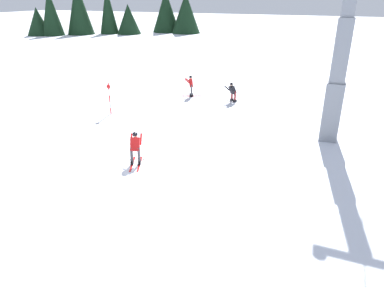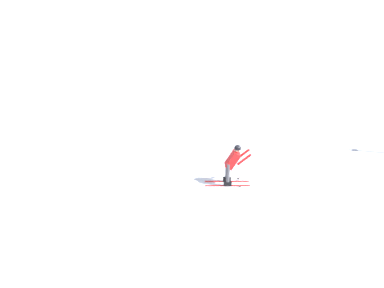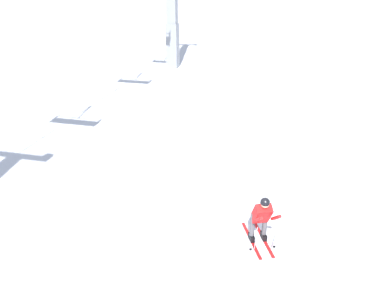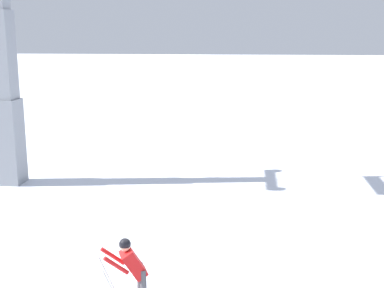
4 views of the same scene
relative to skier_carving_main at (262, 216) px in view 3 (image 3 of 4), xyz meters
The scene contains 3 objects.
ground_plane 1.23m from the skier_carving_main, 118.98° to the left, with size 260.00×260.00×0.00m, color white.
skier_carving_main is the anchor object (origin of this frame).
lift_tower_far 21.58m from the skier_carving_main, 22.79° to the left, with size 0.81×2.32×10.14m.
Camera 3 is at (-8.33, -1.08, 6.71)m, focal length 36.80 mm.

